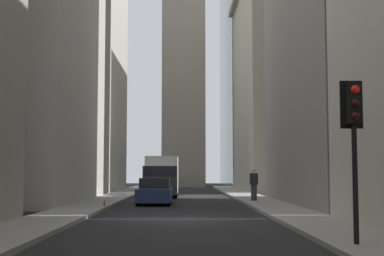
# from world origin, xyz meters

# --- Properties ---
(ground_plane) EXTENTS (135.00, 135.00, 0.00)m
(ground_plane) POSITION_xyz_m (0.00, 0.00, 0.00)
(ground_plane) COLOR black
(sidewalk_right) EXTENTS (90.00, 2.20, 0.14)m
(sidewalk_right) POSITION_xyz_m (0.00, 4.50, 0.07)
(sidewalk_right) COLOR gray
(sidewalk_right) RESTS_ON ground_plane
(sidewalk_left) EXTENTS (90.00, 2.20, 0.14)m
(sidewalk_left) POSITION_xyz_m (0.00, -4.50, 0.07)
(sidewalk_left) COLOR gray
(sidewalk_left) RESTS_ON ground_plane
(building_left_far) EXTENTS (16.86, 10.50, 21.97)m
(building_left_far) POSITION_xyz_m (31.28, -10.59, 11.00)
(building_left_far) COLOR #A8A091
(building_left_far) RESTS_ON ground_plane
(building_right_midfar) EXTENTS (14.99, 10.00, 20.98)m
(building_right_midfar) POSITION_xyz_m (11.84, 10.60, 10.49)
(building_right_midfar) COLOR #B7B2A5
(building_right_midfar) RESTS_ON ground_plane
(building_right_far) EXTENTS (12.76, 10.50, 33.03)m
(building_right_far) POSITION_xyz_m (28.63, 10.60, 16.53)
(building_right_far) COLOR #B7B2A5
(building_right_far) RESTS_ON ground_plane
(church_spire) EXTENTS (5.57, 5.57, 40.36)m
(church_spire) POSITION_xyz_m (45.41, -0.10, 21.08)
(church_spire) COLOR gray
(church_spire) RESTS_ON ground_plane
(delivery_truck) EXTENTS (6.46, 2.25, 2.84)m
(delivery_truck) POSITION_xyz_m (18.84, 1.40, 1.46)
(delivery_truck) COLOR silver
(delivery_truck) RESTS_ON ground_plane
(sedan_navy) EXTENTS (4.30, 1.78, 1.42)m
(sedan_navy) POSITION_xyz_m (9.63, 1.40, 0.66)
(sedan_navy) COLOR navy
(sedan_navy) RESTS_ON ground_plane
(traffic_light_foreground) EXTENTS (0.43, 0.52, 3.68)m
(traffic_light_foreground) POSITION_xyz_m (-7.97, -4.01, 2.84)
(traffic_light_foreground) COLOR black
(traffic_light_foreground) RESTS_ON sidewalk_left
(pedestrian) EXTENTS (0.26, 0.44, 1.80)m
(pedestrian) POSITION_xyz_m (10.77, -4.10, 1.12)
(pedestrian) COLOR #33333D
(pedestrian) RESTS_ON sidewalk_left
(discarded_bottle) EXTENTS (0.07, 0.07, 0.27)m
(discarded_bottle) POSITION_xyz_m (5.88, 3.58, 0.25)
(discarded_bottle) COLOR brown
(discarded_bottle) RESTS_ON sidewalk_right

